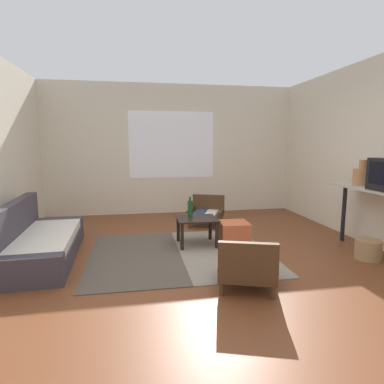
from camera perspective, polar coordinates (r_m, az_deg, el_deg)
name	(u,v)px	position (r m, az deg, el deg)	size (l,w,h in m)	color
ground_plane	(199,262)	(4.09, 1.34, -12.47)	(7.80, 7.80, 0.00)	brown
far_wall_with_window	(172,150)	(6.84, -3.68, 7.56)	(5.60, 0.13, 2.70)	beige
side_wall_right	(379,152)	(5.29, 30.39, 6.12)	(0.12, 6.60, 2.70)	beige
area_rug	(180,254)	(4.38, -2.14, -10.94)	(2.38, 2.05, 0.01)	#4C4238
couch	(37,242)	(4.58, -25.98, -8.12)	(0.88, 1.95, 0.74)	#38333D
coffee_table	(197,224)	(4.66, 0.89, -5.67)	(0.58, 0.50, 0.40)	black
armchair_by_window	(207,211)	(5.86, 2.64, -3.47)	(0.77, 0.75, 0.53)	#472D19
armchair_striped_foreground	(247,266)	(3.37, 9.80, -12.95)	(0.74, 0.77, 0.55)	#472D19
ottoman_orange	(234,234)	(4.75, 7.52, -7.37)	(0.41, 0.41, 0.34)	#BC5633
clay_vase	(362,176)	(5.02, 28.12, 2.54)	(0.24, 0.24, 0.35)	#A87047
glass_bottle	(190,208)	(4.73, -0.34, -2.91)	(0.07, 0.07, 0.29)	#194723
wicker_basket	(368,250)	(4.73, 28.98, -9.00)	(0.32, 0.32, 0.25)	#9E7A4C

